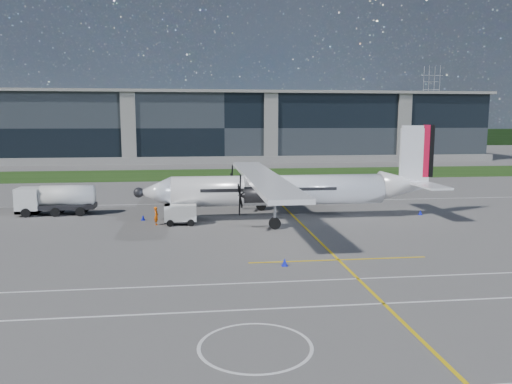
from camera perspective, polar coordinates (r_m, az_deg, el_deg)
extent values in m
plane|color=#605D5B|center=(77.88, -2.27, 1.43)|extent=(400.00, 400.00, 0.00)
cube|color=#1A3C10|center=(85.80, -2.71, 2.07)|extent=(400.00, 18.00, 0.04)
cube|color=black|center=(117.26, -3.91, 7.36)|extent=(120.00, 20.00, 15.00)
cube|color=black|center=(177.30, -4.95, 6.16)|extent=(400.00, 6.00, 6.00)
cube|color=yellow|center=(48.85, 4.14, -2.62)|extent=(0.20, 70.00, 0.01)
cube|color=white|center=(25.61, 7.95, -12.80)|extent=(90.00, 0.15, 0.01)
imported|color=#F25907|center=(44.79, -11.33, -2.54)|extent=(0.59, 0.79, 1.87)
cone|color=#0B15C6|center=(60.89, -1.53, -0.22)|extent=(0.36, 0.36, 0.50)
cone|color=#0B15C6|center=(47.26, -12.78, -2.87)|extent=(0.36, 0.36, 0.50)
cone|color=#0B15C6|center=(31.94, 3.29, -8.00)|extent=(0.36, 0.36, 0.50)
cone|color=#0B15C6|center=(51.32, 18.26, -2.22)|extent=(0.36, 0.36, 0.50)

